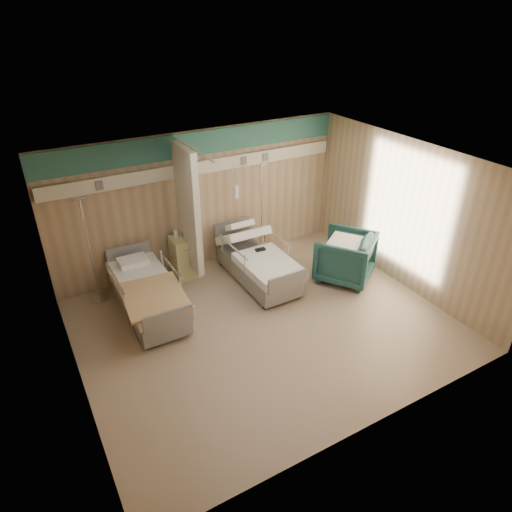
{
  "coord_description": "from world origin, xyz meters",
  "views": [
    {
      "loc": [
        -3.21,
        -5.35,
        4.87
      ],
      "look_at": [
        0.16,
        0.6,
        1.02
      ],
      "focal_mm": 32.0,
      "sensor_mm": 36.0,
      "label": 1
    }
  ],
  "objects_px": {
    "visitor_armchair": "(345,257)",
    "bedside_cabinet": "(185,257)",
    "bed_left": "(149,299)",
    "iv_stand_left": "(96,280)",
    "iv_stand_right": "(261,240)",
    "bed_right": "(258,267)"
  },
  "relations": [
    {
      "from": "iv_stand_left",
      "to": "bed_left",
      "type": "bearing_deg",
      "value": -52.44
    },
    {
      "from": "bed_right",
      "to": "bedside_cabinet",
      "type": "bearing_deg",
      "value": 141.95
    },
    {
      "from": "bed_left",
      "to": "iv_stand_left",
      "type": "bearing_deg",
      "value": 127.56
    },
    {
      "from": "bed_left",
      "to": "bedside_cabinet",
      "type": "bearing_deg",
      "value": 40.6
    },
    {
      "from": "bed_left",
      "to": "iv_stand_right",
      "type": "bearing_deg",
      "value": 16.26
    },
    {
      "from": "visitor_armchair",
      "to": "iv_stand_right",
      "type": "distance_m",
      "value": 1.84
    },
    {
      "from": "bedside_cabinet",
      "to": "iv_stand_left",
      "type": "bearing_deg",
      "value": -179.81
    },
    {
      "from": "bed_right",
      "to": "visitor_armchair",
      "type": "distance_m",
      "value": 1.72
    },
    {
      "from": "bedside_cabinet",
      "to": "visitor_armchair",
      "type": "relative_size",
      "value": 0.81
    },
    {
      "from": "bedside_cabinet",
      "to": "bed_left",
      "type": "bearing_deg",
      "value": -139.4
    },
    {
      "from": "iv_stand_right",
      "to": "iv_stand_left",
      "type": "bearing_deg",
      "value": 178.38
    },
    {
      "from": "visitor_armchair",
      "to": "bed_right",
      "type": "bearing_deg",
      "value": -61.53
    },
    {
      "from": "visitor_armchair",
      "to": "bedside_cabinet",
      "type": "bearing_deg",
      "value": -67.08
    },
    {
      "from": "bed_right",
      "to": "iv_stand_right",
      "type": "xyz_separation_m",
      "value": [
        0.53,
        0.8,
        0.11
      ]
    },
    {
      "from": "visitor_armchair",
      "to": "iv_stand_right",
      "type": "bearing_deg",
      "value": -92.54
    },
    {
      "from": "iv_stand_right",
      "to": "iv_stand_left",
      "type": "xyz_separation_m",
      "value": [
        -3.42,
        0.1,
        -0.01
      ]
    },
    {
      "from": "bed_right",
      "to": "visitor_armchair",
      "type": "bearing_deg",
      "value": -25.97
    },
    {
      "from": "bedside_cabinet",
      "to": "iv_stand_left",
      "type": "relative_size",
      "value": 0.42
    },
    {
      "from": "bed_left",
      "to": "iv_stand_right",
      "type": "relative_size",
      "value": 1.04
    },
    {
      "from": "bed_right",
      "to": "visitor_armchair",
      "type": "xyz_separation_m",
      "value": [
        1.54,
        -0.75,
        0.16
      ]
    },
    {
      "from": "bed_left",
      "to": "iv_stand_right",
      "type": "distance_m",
      "value": 2.85
    },
    {
      "from": "bed_right",
      "to": "bedside_cabinet",
      "type": "distance_m",
      "value": 1.46
    }
  ]
}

